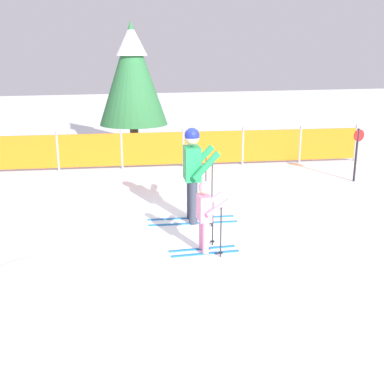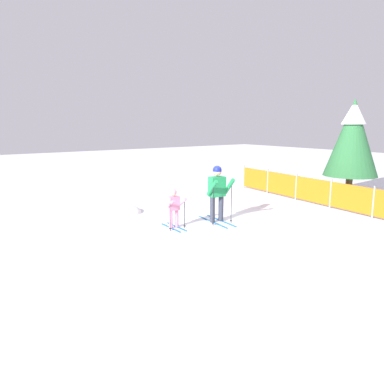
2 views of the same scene
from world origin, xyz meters
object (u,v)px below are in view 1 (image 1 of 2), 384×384
conifer_far (132,72)px  trail_marker (357,149)px  skier_adult (193,167)px  skier_child (205,211)px  safety_fence (183,148)px

conifer_far → trail_marker: (4.45, -5.18, -1.61)m
skier_adult → trail_marker: bearing=28.8°
conifer_far → skier_adult: bearing=-89.9°
skier_child → trail_marker: size_ratio=0.89×
skier_child → trail_marker: (4.63, 3.16, 0.13)m
skier_child → skier_adult: bearing=84.6°
conifer_far → trail_marker: conifer_far is taller
skier_child → safety_fence: size_ratio=0.11×
safety_fence → conifer_far: conifer_far is taller
skier_child → conifer_far: 8.52m
safety_fence → skier_adult: bearing=-101.8°
safety_fence → conifer_far: (-0.92, 2.61, 1.88)m
skier_adult → safety_fence: size_ratio=0.17×
safety_fence → conifer_far: size_ratio=2.52×
trail_marker → skier_child: bearing=-145.7°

